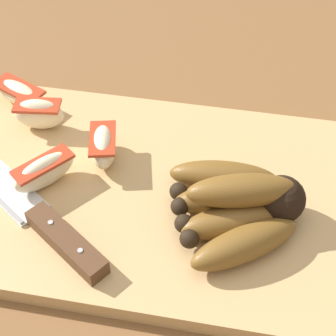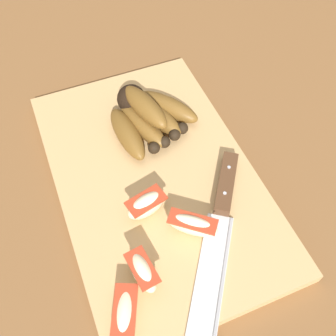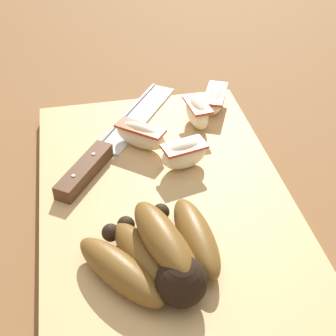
% 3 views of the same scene
% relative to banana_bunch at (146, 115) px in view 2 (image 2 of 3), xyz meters
% --- Properties ---
extents(ground_plane, '(6.00, 6.00, 0.00)m').
position_rel_banana_bunch_xyz_m(ground_plane, '(-0.10, 0.01, -0.04)').
color(ground_plane, brown).
extents(cutting_board, '(0.45, 0.28, 0.02)m').
position_rel_banana_bunch_xyz_m(cutting_board, '(-0.10, 0.02, -0.03)').
color(cutting_board, tan).
rests_on(cutting_board, ground_plane).
extents(banana_bunch, '(0.14, 0.15, 0.06)m').
position_rel_banana_bunch_xyz_m(banana_bunch, '(0.00, 0.00, 0.00)').
color(banana_bunch, black).
rests_on(banana_bunch, cutting_board).
extents(chefs_knife, '(0.25, 0.18, 0.02)m').
position_rel_banana_bunch_xyz_m(chefs_knife, '(-0.20, -0.04, -0.01)').
color(chefs_knife, silver).
rests_on(chefs_knife, cutting_board).
extents(apple_wedge_near, '(0.08, 0.05, 0.03)m').
position_rel_banana_bunch_xyz_m(apple_wedge_near, '(-0.28, 0.13, -0.01)').
color(apple_wedge_near, beige).
rests_on(apple_wedge_near, cutting_board).
extents(apple_wedge_middle, '(0.06, 0.03, 0.04)m').
position_rel_banana_bunch_xyz_m(apple_wedge_middle, '(-0.24, 0.09, -0.00)').
color(apple_wedge_middle, beige).
rests_on(apple_wedge_middle, cutting_board).
extents(apple_wedge_far, '(0.06, 0.07, 0.04)m').
position_rel_banana_bunch_xyz_m(apple_wedge_far, '(-0.20, 0.01, -0.00)').
color(apple_wedge_far, beige).
rests_on(apple_wedge_far, cutting_board).
extents(apple_wedge_extra, '(0.04, 0.06, 0.04)m').
position_rel_banana_bunch_xyz_m(apple_wedge_extra, '(-0.15, 0.06, -0.00)').
color(apple_wedge_extra, beige).
rests_on(apple_wedge_extra, cutting_board).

